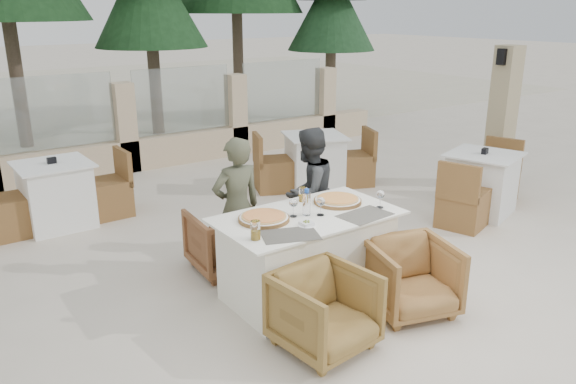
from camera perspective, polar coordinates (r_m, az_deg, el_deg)
ground at (r=5.34m, az=2.13°, el=-9.49°), size 80.00×80.00×0.00m
sand_patch at (r=18.16m, az=-25.81°, el=8.53°), size 30.00×16.00×0.01m
perimeter_wall_far at (r=9.19m, az=-16.26°, el=6.90°), size 10.00×0.34×1.60m
lantern_pillar at (r=8.65m, az=20.93°, el=7.12°), size 0.34×0.34×2.00m
pine_centre at (r=11.80m, az=-13.89°, el=17.75°), size 2.20×2.20×5.00m
pine_far_right at (r=13.25m, az=4.45°, el=17.10°), size 1.98×1.98×4.50m
dining_table at (r=5.02m, az=1.97°, el=-6.47°), size 1.60×0.90×0.77m
placemat_near_left at (r=4.45m, az=0.20°, el=-4.38°), size 0.53×0.44×0.00m
placemat_near_right at (r=4.91m, az=7.82°, el=-2.33°), size 0.47×0.34×0.00m
pizza_left at (r=4.74m, az=-2.46°, el=-2.59°), size 0.50×0.50×0.06m
pizza_right at (r=5.19m, az=5.06°, el=-0.78°), size 0.47×0.47×0.06m
water_bottle at (r=4.84m, az=1.90°, el=-1.03°), size 0.09×0.09×0.24m
wine_glass_centre at (r=4.81m, az=0.55°, el=-1.48°), size 0.09×0.09×0.18m
wine_glass_near at (r=4.85m, az=3.34°, el=-1.35°), size 0.09×0.09×0.18m
wine_glass_corner at (r=5.09m, az=9.36°, el=-0.60°), size 0.10×0.10×0.18m
beer_glass_left at (r=4.35m, az=-3.32°, el=-3.90°), size 0.10×0.10×0.15m
beer_glass_right at (r=5.20m, az=1.48°, el=-0.25°), size 0.09×0.09×0.13m
olive_dish at (r=4.63m, az=1.90°, el=-3.19°), size 0.14×0.14×0.04m
armchair_far_left at (r=5.58m, az=-6.36°, el=-4.86°), size 0.71×0.72×0.61m
armchair_far_right at (r=5.83m, az=1.23°, el=-4.12°), size 0.70×0.71×0.54m
armchair_near_left at (r=4.32m, az=3.73°, el=-11.95°), size 0.73×0.75×0.62m
armchair_near_right at (r=4.91m, az=12.43°, el=-8.49°), size 0.84×0.85×0.62m
diner_left at (r=5.33m, az=-5.22°, el=-1.61°), size 0.51×0.34×1.37m
diner_right at (r=5.77m, az=2.12°, el=-0.06°), size 0.77×0.67×1.35m
bg_table_a at (r=7.16m, az=-22.48°, el=-0.27°), size 1.66×0.85×0.77m
bg_table_b at (r=8.09m, az=2.71°, el=3.14°), size 1.83×1.36×0.77m
bg_table_c at (r=7.45m, az=19.04°, el=0.82°), size 1.81×1.29×0.77m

